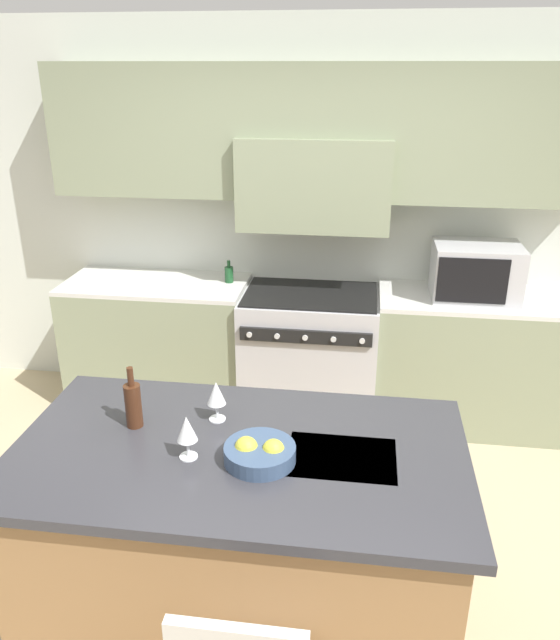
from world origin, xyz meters
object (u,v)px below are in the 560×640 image
Objects in this scene: range_stove at (309,354)px; wine_bottle at (133,404)px; microwave at (476,271)px; fruit_bowl at (260,453)px; wine_glass_far at (216,394)px; oil_bottle_on_counter at (229,274)px; wine_glass_near at (187,430)px.

range_stove is 3.32× the size of wine_bottle.
microwave is 1.97× the size of wine_bottle.
wine_bottle is 0.99× the size of fruit_bowl.
wine_glass_far is (0.35, 0.10, 0.02)m from wine_bottle.
microwave is 2.95× the size of wine_glass_far.
wine_glass_far and oil_bottle_on_counter have the same top height.
range_stove is 4.98× the size of wine_glass_far.
fruit_bowl is 2.14m from oil_bottle_on_counter.
wine_glass_far is at bearing 15.86° from wine_bottle.
oil_bottle_on_counter is at bearing 100.51° from wine_glass_far.
wine_glass_near reaches higher than range_stove.
wine_glass_near reaches higher than fruit_bowl.
wine_glass_near is (0.30, -0.20, 0.02)m from wine_bottle.
microwave is 1.68m from oil_bottle_on_counter.
wine_glass_far reaches higher than range_stove.
range_stove is 0.81m from oil_bottle_on_counter.
range_stove is at bearing 71.19° from wine_bottle.
range_stove is 5.86× the size of oil_bottle_on_counter.
fruit_bowl is (0.58, -0.18, -0.07)m from wine_bottle.
wine_bottle is at bearing -108.81° from range_stove.
fruit_bowl is at bearing -74.56° from oil_bottle_on_counter.
range_stove is 4.98× the size of wine_glass_near.
oil_bottle_on_counter reaches higher than range_stove.
range_stove is at bearing -179.01° from microwave.
oil_bottle_on_counter is (-0.28, 2.08, -0.04)m from wine_glass_near.
microwave reaches higher than wine_glass_far.
wine_bottle is at bearing 146.09° from wine_glass_near.
wine_bottle reaches higher than range_stove.
wine_glass_far reaches higher than fruit_bowl.
microwave is at bearing -2.61° from oil_bottle_on_counter.
wine_glass_near is 0.30m from wine_glass_far.
range_stove is 2.09m from wine_glass_near.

